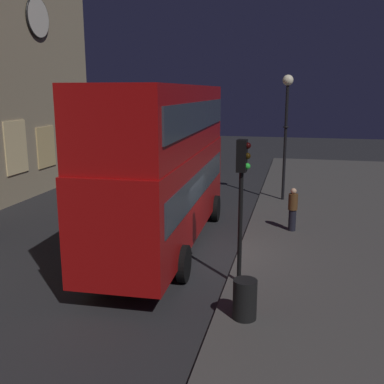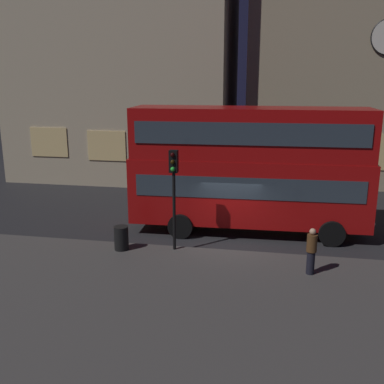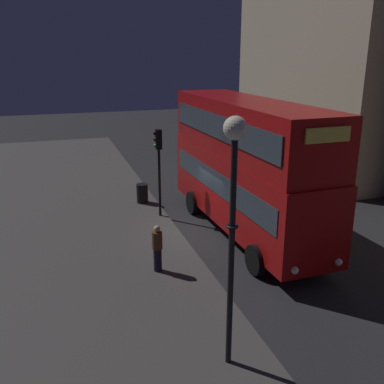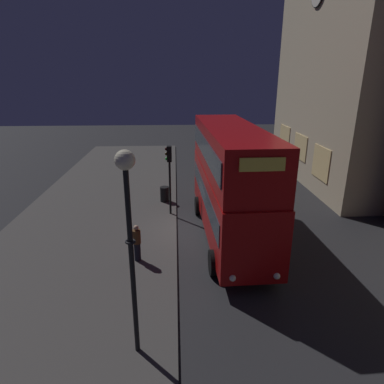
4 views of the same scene
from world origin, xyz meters
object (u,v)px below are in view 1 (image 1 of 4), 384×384
(traffic_light_near_kerb, at_px, (242,181))
(pedestrian, at_px, (293,209))
(litter_bin, at_px, (245,299))
(double_decker_bus, at_px, (164,159))
(street_lamp, at_px, (287,110))

(traffic_light_near_kerb, xyz_separation_m, pedestrian, (5.10, -1.34, -1.99))
(pedestrian, bearing_deg, litter_bin, 27.04)
(traffic_light_near_kerb, relative_size, pedestrian, 2.40)
(double_decker_bus, distance_m, litter_bin, 6.27)
(double_decker_bus, bearing_deg, street_lamp, -28.74)
(traffic_light_near_kerb, distance_m, litter_bin, 3.15)
(double_decker_bus, xyz_separation_m, litter_bin, (-4.71, -3.33, -2.48))
(litter_bin, bearing_deg, pedestrian, -7.70)
(double_decker_bus, distance_m, pedestrian, 5.37)
(litter_bin, bearing_deg, traffic_light_near_kerb, 10.43)
(street_lamp, bearing_deg, litter_bin, 177.87)
(street_lamp, bearing_deg, double_decker_bus, 153.12)
(double_decker_bus, relative_size, pedestrian, 6.30)
(traffic_light_near_kerb, xyz_separation_m, litter_bin, (-2.04, -0.38, -2.37))
(traffic_light_near_kerb, height_order, street_lamp, street_lamp)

